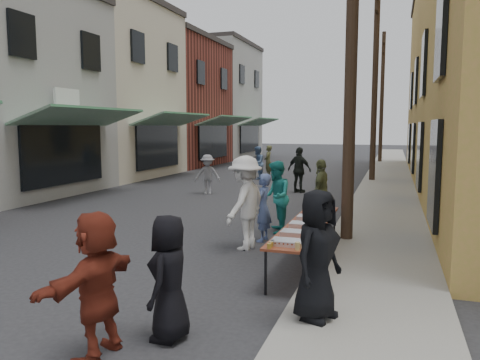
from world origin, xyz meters
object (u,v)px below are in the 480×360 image
Objects in this scene: utility_pole_mid at (375,83)px; utility_pole_far at (382,98)px; catering_tray_sausage at (288,242)px; guest_front_a at (169,278)px; server at (317,255)px; guest_front_c at (276,197)px; utility_pole_near at (352,34)px; serving_table at (307,226)px.

utility_pole_far is (0.00, 12.00, 0.00)m from utility_pole_mid.
guest_front_a reaches higher than catering_tray_sausage.
utility_pole_mid is 5.36× the size of server.
server reaches higher than guest_front_c.
guest_front_c is 1.04× the size of server.
utility_pole_near is 5.90× the size of guest_front_a.
serving_table is 8.00× the size of catering_tray_sausage.
guest_front_c is (-1.73, -11.53, -3.63)m from utility_pole_mid.
catering_tray_sausage is 1.26m from server.
utility_pole_near reaches higher than serving_table.
utility_pole_near is 18.00× the size of catering_tray_sausage.
utility_pole_far reaches higher than guest_front_a.
utility_pole_near reaches higher than catering_tray_sausage.
utility_pole_mid is 18.00× the size of catering_tray_sausage.
catering_tray_sausage is at bearing -92.10° from utility_pole_mid.
utility_pole_mid reaches higher than serving_table.
serving_table is 2.62× the size of guest_front_a.
utility_pole_far is at bearing 90.00° from utility_pole_mid.
utility_pole_far reaches higher than guest_front_c.
utility_pole_mid is at bearing 90.00° from utility_pole_near.
guest_front_a is 5.96m from guest_front_c.
utility_pole_near and utility_pole_mid have the same top height.
utility_pole_mid is 12.00m from utility_pole_far.
utility_pole_far is 18.00× the size of catering_tray_sausage.
guest_front_c reaches higher than serving_table.
catering_tray_sausage is at bearing 0.24° from guest_front_c.
catering_tray_sausage is (-0.00, -1.65, 0.08)m from serving_table.
guest_front_c reaches higher than catering_tray_sausage.
utility_pole_mid reaches higher than server.
catering_tray_sausage is at bearing 51.99° from server.
utility_pole_near is 2.25× the size of serving_table.
guest_front_a is (-1.57, -17.48, -3.74)m from utility_pole_mid.
utility_pole_mid is at bearing 87.65° from serving_table.
utility_pole_mid is at bearing 87.90° from catering_tray_sausage.
utility_pole_near is at bearing 58.59° from guest_front_c.
utility_pole_near reaches higher than guest_front_a.
guest_front_c is at bearing -98.55° from utility_pole_mid.
utility_pole_far is at bearing 88.74° from serving_table.
serving_table is 2.81m from server.
catering_tray_sausage is (-0.57, -27.47, -3.71)m from utility_pole_far.
guest_front_a is at bearing -14.71° from guest_front_c.
utility_pole_near is at bearing -90.00° from utility_pole_far.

